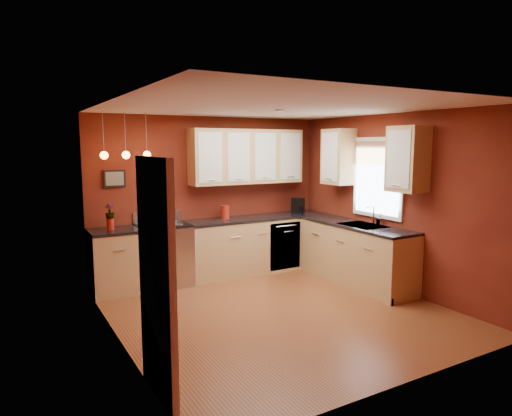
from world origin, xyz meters
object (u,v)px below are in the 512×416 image
coffee_maker (298,206)px  soap_pump (380,219)px  red_canister (225,212)px  sink (363,227)px  gas_range (164,255)px

coffee_maker → soap_pump: (0.39, -1.61, -0.04)m
red_canister → sink: bearing=-45.8°
gas_range → soap_pump: bearing=-29.2°
gas_range → sink: bearing=-29.8°
red_canister → soap_pump: red_canister is taller
soap_pump → gas_range: bearing=150.8°
red_canister → soap_pump: bearing=-43.4°
red_canister → soap_pump: 2.46m
sink → red_canister: sink is taller
coffee_maker → soap_pump: 1.65m
gas_range → coffee_maker: coffee_maker is taller
gas_range → sink: 3.05m
sink → red_canister: 2.21m
sink → soap_pump: bearing=-23.0°
coffee_maker → soap_pump: size_ratio=1.60×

